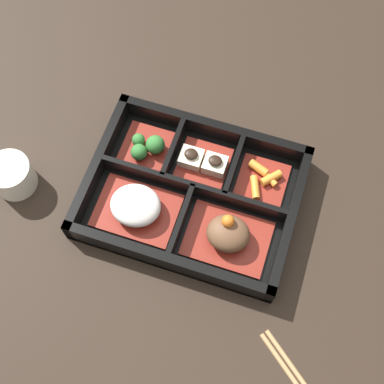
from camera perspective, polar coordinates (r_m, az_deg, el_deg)
name	(u,v)px	position (r m, az deg, el deg)	size (l,w,h in m)	color
ground_plane	(192,198)	(0.85, 0.00, -0.68)	(3.00, 3.00, 0.00)	black
bento_base	(192,197)	(0.85, 0.00, -0.55)	(0.33, 0.25, 0.01)	black
bento_rim	(193,191)	(0.83, 0.06, 0.11)	(0.33, 0.25, 0.05)	black
bowl_stew	(228,235)	(0.80, 3.85, -4.55)	(0.13, 0.09, 0.06)	maroon
bowl_rice	(136,207)	(0.82, -6.01, -1.56)	(0.13, 0.09, 0.04)	maroon
bowl_carrots	(262,180)	(0.86, 7.50, 1.26)	(0.08, 0.08, 0.02)	maroon
bowl_tofu	(203,162)	(0.86, 1.18, 3.18)	(0.08, 0.08, 0.03)	maroon
bowl_greens	(147,147)	(0.87, -4.87, 4.81)	(0.08, 0.08, 0.04)	maroon
tea_cup	(12,175)	(0.89, -18.66, 1.73)	(0.07, 0.07, 0.05)	beige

